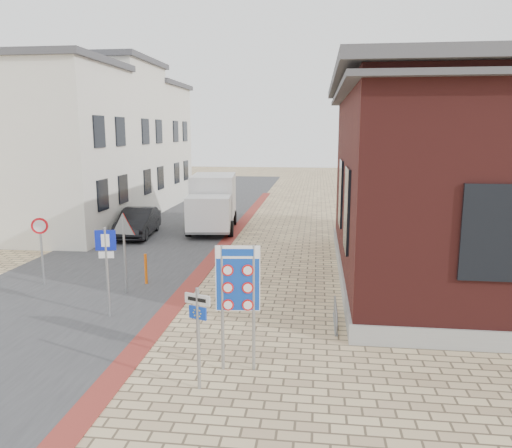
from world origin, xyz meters
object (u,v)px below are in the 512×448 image
at_px(essen_sign, 198,324).
at_px(bollard, 146,269).
at_px(sedan, 138,222).
at_px(parking_sign, 106,257).
at_px(box_truck, 213,202).
at_px(border_sign, 238,282).

relative_size(essen_sign, bollard, 2.01).
distance_m(sedan, bollard, 8.02).
height_order(sedan, essen_sign, essen_sign).
bearing_deg(parking_sign, sedan, 96.53).
distance_m(box_truck, bollard, 9.47).
relative_size(box_truck, essen_sign, 2.66).
relative_size(border_sign, parking_sign, 1.09).
distance_m(box_truck, border_sign, 15.47).
bearing_deg(sedan, box_truck, 25.07).
bearing_deg(box_truck, border_sign, -82.69).
bearing_deg(box_truck, essen_sign, -85.66).
relative_size(sedan, box_truck, 0.74).
bearing_deg(sedan, essen_sign, -71.57).
bearing_deg(essen_sign, sedan, 134.59).
height_order(sedan, parking_sign, parking_sign).
height_order(border_sign, essen_sign, border_sign).
distance_m(parking_sign, bollard, 3.23).
relative_size(box_truck, bollard, 5.35).
xyz_separation_m(essen_sign, parking_sign, (-3.36, 3.50, 0.36)).
relative_size(box_truck, border_sign, 2.03).
bearing_deg(box_truck, parking_sign, -97.90).
distance_m(essen_sign, parking_sign, 4.86).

